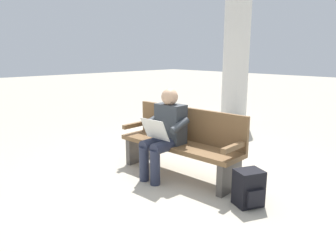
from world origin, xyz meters
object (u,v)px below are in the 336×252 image
Objects in this scene: bench_near at (182,141)px; support_pillar at (236,47)px; person_seated at (165,131)px; backpack at (249,188)px.

support_pillar is (1.69, -3.69, 1.30)m from bench_near.
bench_near is 1.55× the size of person_seated.
backpack is 5.03m from support_pillar.
support_pillar is at bearing -70.96° from person_seated.
person_seated reaches higher than bench_near.
bench_near is 0.30m from person_seated.
person_seated is at bearing 67.36° from bench_near.
bench_near reaches higher than backpack.
bench_near is 4.26m from support_pillar.
person_seated is at bearing 3.56° from backpack.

